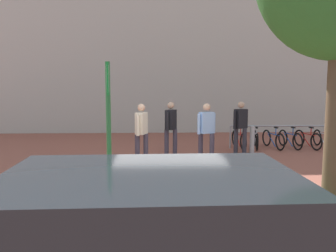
{
  "coord_description": "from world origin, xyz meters",
  "views": [
    {
      "loc": [
        -0.35,
        -8.26,
        2.25
      ],
      "look_at": [
        0.04,
        1.4,
        1.11
      ],
      "focal_mm": 37.17,
      "sensor_mm": 36.0,
      "label": 1
    }
  ],
  "objects_px": {
    "parking_sign_post": "(108,118)",
    "bollard_steel": "(252,140)",
    "person_shirt_white": "(141,129)",
    "bike_at_sign": "(115,193)",
    "bike_rack_cluster": "(282,139)",
    "person_suited_navy": "(171,125)",
    "person_shirt_blue": "(206,129)",
    "person_suited_dark": "(241,124)"
  },
  "relations": [
    {
      "from": "parking_sign_post",
      "to": "bollard_steel",
      "type": "distance_m",
      "value": 6.85
    },
    {
      "from": "person_shirt_white",
      "to": "bike_at_sign",
      "type": "bearing_deg",
      "value": -94.8
    },
    {
      "from": "person_suited_navy",
      "to": "person_shirt_white",
      "type": "bearing_deg",
      "value": -131.43
    },
    {
      "from": "bike_at_sign",
      "to": "person_suited_navy",
      "type": "relative_size",
      "value": 0.98
    },
    {
      "from": "bike_rack_cluster",
      "to": "person_suited_navy",
      "type": "relative_size",
      "value": 2.19
    },
    {
      "from": "person_shirt_blue",
      "to": "person_shirt_white",
      "type": "height_order",
      "value": "same"
    },
    {
      "from": "bike_rack_cluster",
      "to": "bike_at_sign",
      "type": "bearing_deg",
      "value": -130.63
    },
    {
      "from": "bike_at_sign",
      "to": "bike_rack_cluster",
      "type": "xyz_separation_m",
      "value": [
        5.25,
        6.12,
        -0.0
      ]
    },
    {
      "from": "bike_at_sign",
      "to": "person_shirt_blue",
      "type": "relative_size",
      "value": 0.98
    },
    {
      "from": "bollard_steel",
      "to": "person_suited_dark",
      "type": "bearing_deg",
      "value": -173.25
    },
    {
      "from": "bike_at_sign",
      "to": "person_shirt_blue",
      "type": "height_order",
      "value": "person_shirt_blue"
    },
    {
      "from": "bollard_steel",
      "to": "person_shirt_white",
      "type": "xyz_separation_m",
      "value": [
        -3.59,
        -1.29,
        0.53
      ]
    },
    {
      "from": "person_shirt_white",
      "to": "bike_rack_cluster",
      "type": "bearing_deg",
      "value": 24.15
    },
    {
      "from": "parking_sign_post",
      "to": "person_shirt_blue",
      "type": "bearing_deg",
      "value": 61.69
    },
    {
      "from": "person_shirt_white",
      "to": "person_suited_navy",
      "type": "bearing_deg",
      "value": 48.57
    },
    {
      "from": "parking_sign_post",
      "to": "person_suited_navy",
      "type": "height_order",
      "value": "parking_sign_post"
    },
    {
      "from": "bike_at_sign",
      "to": "bollard_steel",
      "type": "relative_size",
      "value": 1.87
    },
    {
      "from": "person_shirt_white",
      "to": "person_suited_navy",
      "type": "distance_m",
      "value": 1.35
    },
    {
      "from": "parking_sign_post",
      "to": "bike_rack_cluster",
      "type": "xyz_separation_m",
      "value": [
        5.32,
        6.34,
        -1.37
      ]
    },
    {
      "from": "bike_rack_cluster",
      "to": "person_suited_dark",
      "type": "relative_size",
      "value": 2.19
    },
    {
      "from": "bike_rack_cluster",
      "to": "parking_sign_post",
      "type": "bearing_deg",
      "value": -129.97
    },
    {
      "from": "bollard_steel",
      "to": "person_shirt_white",
      "type": "bearing_deg",
      "value": -160.23
    },
    {
      "from": "person_shirt_blue",
      "to": "person_shirt_white",
      "type": "distance_m",
      "value": 1.9
    },
    {
      "from": "person_suited_dark",
      "to": "person_shirt_blue",
      "type": "bearing_deg",
      "value": -138.62
    },
    {
      "from": "parking_sign_post",
      "to": "bollard_steel",
      "type": "height_order",
      "value": "parking_sign_post"
    },
    {
      "from": "bike_rack_cluster",
      "to": "person_suited_dark",
      "type": "distance_m",
      "value": 2.09
    },
    {
      "from": "person_suited_navy",
      "to": "bike_rack_cluster",
      "type": "bearing_deg",
      "value": 16.51
    },
    {
      "from": "parking_sign_post",
      "to": "person_shirt_white",
      "type": "height_order",
      "value": "parking_sign_post"
    },
    {
      "from": "bollard_steel",
      "to": "person_suited_navy",
      "type": "relative_size",
      "value": 0.52
    },
    {
      "from": "bike_rack_cluster",
      "to": "person_shirt_white",
      "type": "xyz_separation_m",
      "value": [
        -4.93,
        -2.21,
        0.64
      ]
    },
    {
      "from": "person_shirt_blue",
      "to": "person_suited_dark",
      "type": "bearing_deg",
      "value": 41.38
    },
    {
      "from": "parking_sign_post",
      "to": "person_suited_navy",
      "type": "relative_size",
      "value": 1.53
    },
    {
      "from": "person_suited_dark",
      "to": "person_suited_navy",
      "type": "relative_size",
      "value": 1.0
    },
    {
      "from": "person_shirt_blue",
      "to": "person_suited_navy",
      "type": "height_order",
      "value": "same"
    },
    {
      "from": "parking_sign_post",
      "to": "bollard_steel",
      "type": "bearing_deg",
      "value": 53.7
    },
    {
      "from": "person_shirt_blue",
      "to": "person_suited_navy",
      "type": "distance_m",
      "value": 1.35
    },
    {
      "from": "person_shirt_white",
      "to": "person_suited_dark",
      "type": "bearing_deg",
      "value": 21.33
    },
    {
      "from": "bollard_steel",
      "to": "person_suited_dark",
      "type": "relative_size",
      "value": 0.52
    },
    {
      "from": "parking_sign_post",
      "to": "bike_rack_cluster",
      "type": "distance_m",
      "value": 8.39
    },
    {
      "from": "bike_at_sign",
      "to": "person_shirt_blue",
      "type": "distance_m",
      "value": 4.64
    },
    {
      "from": "person_shirt_blue",
      "to": "person_shirt_white",
      "type": "bearing_deg",
      "value": -176.81
    },
    {
      "from": "bike_rack_cluster",
      "to": "bollard_steel",
      "type": "distance_m",
      "value": 1.62
    }
  ]
}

